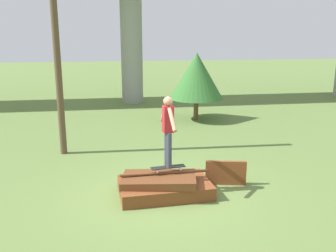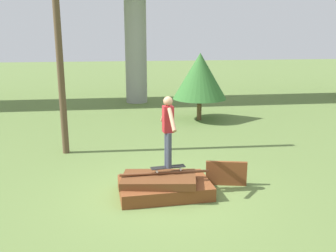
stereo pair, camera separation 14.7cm
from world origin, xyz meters
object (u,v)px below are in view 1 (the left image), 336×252
skater (168,127)px  tree_behind_left (197,76)px  skateboard (168,167)px  utility_pole (55,29)px

skater → tree_behind_left: tree_behind_left is taller
skateboard → tree_behind_left: bearing=72.1°
skateboard → skater: 0.95m
skateboard → tree_behind_left: size_ratio=0.29×
utility_pole → tree_behind_left: utility_pole is taller
skater → utility_pole: size_ratio=0.23×
skater → utility_pole: bearing=129.2°
skateboard → skater: skater is taller
skateboard → tree_behind_left: 7.56m
utility_pole → skateboard: bearing=-50.8°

